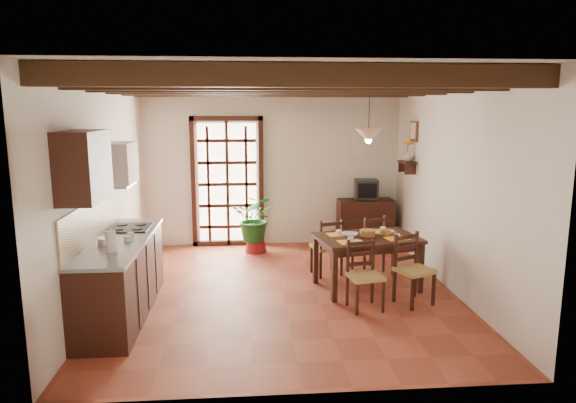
{
  "coord_description": "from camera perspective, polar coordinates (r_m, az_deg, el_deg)",
  "views": [
    {
      "loc": [
        -0.46,
        -6.51,
        2.42
      ],
      "look_at": [
        0.1,
        0.4,
        1.15
      ],
      "focal_mm": 32.0,
      "sensor_mm": 36.0,
      "label": 1
    }
  ],
  "objects": [
    {
      "name": "dining_table",
      "position": [
        7.0,
        8.8,
        -4.6
      ],
      "size": [
        1.46,
        1.09,
        0.72
      ],
      "rotation": [
        0.0,
        0.0,
        0.19
      ],
      "color": "black",
      "rests_on": "ground_plane"
    },
    {
      "name": "shelf_vase",
      "position": [
        8.55,
        13.14,
        4.95
      ],
      "size": [
        0.15,
        0.15,
        0.15
      ],
      "primitive_type": "imported",
      "color": "#B2BFB2",
      "rests_on": "wall_shelf"
    },
    {
      "name": "chair_far_left",
      "position": [
        7.58,
        4.32,
        -6.16
      ],
      "size": [
        0.48,
        0.47,
        0.85
      ],
      "rotation": [
        0.0,
        0.0,
        3.44
      ],
      "color": "tan",
      "rests_on": "ground_plane"
    },
    {
      "name": "chair_near_left",
      "position": [
        6.39,
        8.49,
        -9.48
      ],
      "size": [
        0.45,
        0.43,
        0.84
      ],
      "rotation": [
        0.0,
        0.0,
        0.18
      ],
      "color": "tan",
      "rests_on": "ground_plane"
    },
    {
      "name": "sideboard",
      "position": [
        9.2,
        8.58,
        -2.33
      ],
      "size": [
        0.97,
        0.44,
        0.82
      ],
      "primitive_type": "cube",
      "rotation": [
        0.0,
        0.0,
        -0.0
      ],
      "color": "black",
      "rests_on": "ground_plane"
    },
    {
      "name": "chair_near_right",
      "position": [
        6.67,
        13.73,
        -8.7
      ],
      "size": [
        0.53,
        0.52,
        0.88
      ],
      "rotation": [
        0.0,
        0.0,
        0.43
      ],
      "color": "tan",
      "rests_on": "ground_plane"
    },
    {
      "name": "counter_items",
      "position": [
        6.36,
        -18.13,
        -3.44
      ],
      "size": [
        0.5,
        1.43,
        0.25
      ],
      "color": "black",
      "rests_on": "kitchen_counter"
    },
    {
      "name": "fuse_box",
      "position": [
        9.23,
        7.69,
        6.13
      ],
      "size": [
        0.25,
        0.03,
        0.32
      ],
      "primitive_type": "cube",
      "color": "white",
      "rests_on": "room_shell"
    },
    {
      "name": "french_door",
      "position": [
        9.05,
        -6.74,
        2.41
      ],
      "size": [
        1.26,
        0.11,
        2.32
      ],
      "color": "white",
      "rests_on": "ground_plane"
    },
    {
      "name": "shelf_flowers",
      "position": [
        8.54,
        13.2,
        6.33
      ],
      "size": [
        0.14,
        0.14,
        0.36
      ],
      "color": "#FFAD28",
      "rests_on": "shelf_vase"
    },
    {
      "name": "plant_pot",
      "position": [
        8.79,
        -3.61,
        -4.88
      ],
      "size": [
        0.38,
        0.38,
        0.23
      ],
      "primitive_type": "cone",
      "color": "maroon",
      "rests_on": "ground_plane"
    },
    {
      "name": "crt_tv",
      "position": [
        9.09,
        8.69,
        1.36
      ],
      "size": [
        0.43,
        0.4,
        0.34
      ],
      "rotation": [
        0.0,
        0.0,
        -0.1
      ],
      "color": "black",
      "rests_on": "sideboard"
    },
    {
      "name": "potted_plant",
      "position": [
        8.68,
        -3.65,
        -1.95
      ],
      "size": [
        2.23,
        2.03,
        2.1
      ],
      "primitive_type": "imported",
      "rotation": [
        0.0,
        0.0,
        -0.25
      ],
      "color": "#144C19",
      "rests_on": "ground_plane"
    },
    {
      "name": "chair_far_right",
      "position": [
        7.82,
        8.92,
        -5.7
      ],
      "size": [
        0.51,
        0.5,
        0.86
      ],
      "rotation": [
        0.0,
        0.0,
        3.51
      ],
      "color": "tan",
      "rests_on": "ground_plane"
    },
    {
      "name": "wall_shelf",
      "position": [
        8.57,
        13.1,
        4.02
      ],
      "size": [
        0.2,
        0.42,
        0.2
      ],
      "color": "black",
      "rests_on": "room_shell"
    },
    {
      "name": "pendant_lamp",
      "position": [
        6.87,
        8.94,
        7.4
      ],
      "size": [
        0.36,
        0.36,
        0.84
      ],
      "color": "black",
      "rests_on": "room_shell"
    },
    {
      "name": "kitchen_counter",
      "position": [
        6.4,
        -18.07,
        -7.85
      ],
      "size": [
        0.64,
        2.25,
        1.38
      ],
      "color": "black",
      "rests_on": "ground_plane"
    },
    {
      "name": "ceiling_beams",
      "position": [
        6.53,
        -0.61,
        12.74
      ],
      "size": [
        4.5,
        4.34,
        0.2
      ],
      "color": "black",
      "rests_on": "room_shell"
    },
    {
      "name": "upper_cabinet",
      "position": [
        5.49,
        -21.77,
        3.67
      ],
      "size": [
        0.35,
        0.8,
        0.7
      ],
      "primitive_type": "cube",
      "color": "black",
      "rests_on": "room_shell"
    },
    {
      "name": "range_hood",
      "position": [
        6.69,
        -18.4,
        3.96
      ],
      "size": [
        0.38,
        0.6,
        0.54
      ],
      "color": "white",
      "rests_on": "room_shell"
    },
    {
      "name": "framed_picture",
      "position": [
        8.55,
        13.79,
        7.61
      ],
      "size": [
        0.03,
        0.32,
        0.32
      ],
      "color": "brown",
      "rests_on": "room_shell"
    },
    {
      "name": "room_shell",
      "position": [
        6.56,
        -0.59,
        5.09
      ],
      "size": [
        4.52,
        5.02,
        2.81
      ],
      "color": "silver",
      "rests_on": "ground_plane"
    },
    {
      "name": "table_bowl",
      "position": [
        6.92,
        6.87,
        -3.7
      ],
      "size": [
        0.27,
        0.27,
        0.05
      ],
      "primitive_type": "imported",
      "rotation": [
        0.0,
        0.0,
        -0.33
      ],
      "color": "white",
      "rests_on": "dining_table"
    },
    {
      "name": "table_setting",
      "position": [
        6.98,
        8.82,
        -3.89
      ],
      "size": [
        0.96,
        0.64,
        0.09
      ],
      "rotation": [
        0.0,
        0.0,
        0.19
      ],
      "color": "#FFAD28",
      "rests_on": "dining_table"
    },
    {
      "name": "ground_plane",
      "position": [
        6.96,
        -0.56,
        -9.96
      ],
      "size": [
        5.0,
        5.0,
        0.0
      ],
      "primitive_type": "plane",
      "color": "brown"
    }
  ]
}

